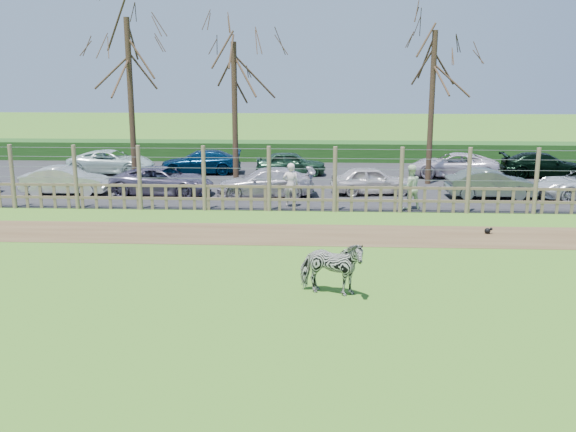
{
  "coord_description": "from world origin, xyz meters",
  "views": [
    {
      "loc": [
        1.94,
        -15.99,
        5.45
      ],
      "look_at": [
        1.0,
        2.5,
        1.1
      ],
      "focal_mm": 40.0,
      "sensor_mm": 36.0,
      "label": 1
    }
  ],
  "objects_px": {
    "car_4": "(372,180)",
    "car_9": "(201,162)",
    "tree_right": "(433,70)",
    "car_12": "(453,165)",
    "car_5": "(491,184)",
    "car_3": "(265,182)",
    "visitor_b": "(410,187)",
    "crow": "(488,231)",
    "car_13": "(543,165)",
    "zebra": "(331,268)",
    "tree_left": "(129,62)",
    "visitor_a": "(291,185)",
    "car_10": "(291,163)",
    "car_8": "(112,162)",
    "car_1": "(65,181)",
    "car_2": "(163,181)",
    "tree_mid": "(234,79)"
  },
  "relations": [
    {
      "from": "car_8",
      "to": "car_10",
      "type": "distance_m",
      "value": 9.21
    },
    {
      "from": "zebra",
      "to": "tree_left",
      "type": "bearing_deg",
      "value": 46.55
    },
    {
      "from": "car_3",
      "to": "car_5",
      "type": "relative_size",
      "value": 1.14
    },
    {
      "from": "zebra",
      "to": "car_12",
      "type": "relative_size",
      "value": 0.38
    },
    {
      "from": "tree_mid",
      "to": "car_1",
      "type": "height_order",
      "value": "tree_mid"
    },
    {
      "from": "car_13",
      "to": "tree_right",
      "type": "bearing_deg",
      "value": 114.25
    },
    {
      "from": "car_9",
      "to": "zebra",
      "type": "bearing_deg",
      "value": 15.54
    },
    {
      "from": "visitor_a",
      "to": "car_4",
      "type": "xyz_separation_m",
      "value": [
        3.38,
        2.69,
        -0.26
      ]
    },
    {
      "from": "crow",
      "to": "car_1",
      "type": "bearing_deg",
      "value": 161.01
    },
    {
      "from": "car_5",
      "to": "car_12",
      "type": "bearing_deg",
      "value": 3.9
    },
    {
      "from": "tree_right",
      "to": "visitor_b",
      "type": "relative_size",
      "value": 4.26
    },
    {
      "from": "tree_mid",
      "to": "car_5",
      "type": "distance_m",
      "value": 12.16
    },
    {
      "from": "tree_mid",
      "to": "car_12",
      "type": "distance_m",
      "value": 11.6
    },
    {
      "from": "car_12",
      "to": "car_5",
      "type": "bearing_deg",
      "value": 13.89
    },
    {
      "from": "car_1",
      "to": "car_2",
      "type": "bearing_deg",
      "value": -91.59
    },
    {
      "from": "visitor_b",
      "to": "car_3",
      "type": "distance_m",
      "value": 6.18
    },
    {
      "from": "tree_left",
      "to": "car_8",
      "type": "bearing_deg",
      "value": 121.63
    },
    {
      "from": "car_1",
      "to": "car_8",
      "type": "bearing_deg",
      "value": -6.07
    },
    {
      "from": "tree_right",
      "to": "car_9",
      "type": "distance_m",
      "value": 12.33
    },
    {
      "from": "car_3",
      "to": "car_8",
      "type": "height_order",
      "value": "same"
    },
    {
      "from": "tree_right",
      "to": "car_8",
      "type": "relative_size",
      "value": 1.7
    },
    {
      "from": "visitor_b",
      "to": "car_12",
      "type": "height_order",
      "value": "visitor_b"
    },
    {
      "from": "tree_right",
      "to": "car_4",
      "type": "distance_m",
      "value": 6.0
    },
    {
      "from": "visitor_b",
      "to": "car_8",
      "type": "bearing_deg",
      "value": -41.26
    },
    {
      "from": "tree_left",
      "to": "zebra",
      "type": "distance_m",
      "value": 16.95
    },
    {
      "from": "car_8",
      "to": "tree_right",
      "type": "bearing_deg",
      "value": -96.62
    },
    {
      "from": "crow",
      "to": "car_10",
      "type": "distance_m",
      "value": 13.26
    },
    {
      "from": "crow",
      "to": "car_8",
      "type": "distance_m",
      "value": 19.8
    },
    {
      "from": "tree_right",
      "to": "car_13",
      "type": "height_order",
      "value": "tree_right"
    },
    {
      "from": "car_4",
      "to": "car_9",
      "type": "xyz_separation_m",
      "value": [
        -8.37,
        4.97,
        0.0
      ]
    },
    {
      "from": "visitor_a",
      "to": "crow",
      "type": "relative_size",
      "value": 6.44
    },
    {
      "from": "car_12",
      "to": "tree_left",
      "type": "bearing_deg",
      "value": -69.29
    },
    {
      "from": "car_5",
      "to": "car_8",
      "type": "relative_size",
      "value": 0.84
    },
    {
      "from": "car_3",
      "to": "car_2",
      "type": "bearing_deg",
      "value": -98.03
    },
    {
      "from": "tree_mid",
      "to": "car_2",
      "type": "relative_size",
      "value": 1.58
    },
    {
      "from": "visitor_b",
      "to": "car_12",
      "type": "distance_m",
      "value": 8.09
    },
    {
      "from": "visitor_a",
      "to": "visitor_b",
      "type": "relative_size",
      "value": 1.0
    },
    {
      "from": "car_8",
      "to": "car_13",
      "type": "height_order",
      "value": "same"
    },
    {
      "from": "crow",
      "to": "car_5",
      "type": "xyz_separation_m",
      "value": [
        1.54,
        5.87,
        0.53
      ]
    },
    {
      "from": "crow",
      "to": "car_13",
      "type": "height_order",
      "value": "car_13"
    },
    {
      "from": "car_9",
      "to": "car_12",
      "type": "relative_size",
      "value": 0.96
    },
    {
      "from": "car_3",
      "to": "car_8",
      "type": "xyz_separation_m",
      "value": [
        -8.39,
        5.54,
        0.0
      ]
    },
    {
      "from": "car_3",
      "to": "car_9",
      "type": "xyz_separation_m",
      "value": [
        -3.82,
        5.72,
        0.0
      ]
    },
    {
      "from": "zebra",
      "to": "car_5",
      "type": "distance_m",
      "value": 13.78
    },
    {
      "from": "tree_left",
      "to": "car_8",
      "type": "distance_m",
      "value": 6.58
    },
    {
      "from": "tree_left",
      "to": "visitor_a",
      "type": "xyz_separation_m",
      "value": [
        7.3,
        -3.81,
        -4.71
      ]
    },
    {
      "from": "car_1",
      "to": "car_9",
      "type": "distance_m",
      "value": 7.48
    },
    {
      "from": "car_8",
      "to": "car_4",
      "type": "bearing_deg",
      "value": -109.1
    },
    {
      "from": "car_1",
      "to": "car_10",
      "type": "bearing_deg",
      "value": -63.37
    },
    {
      "from": "tree_right",
      "to": "car_5",
      "type": "bearing_deg",
      "value": -57.13
    }
  ]
}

